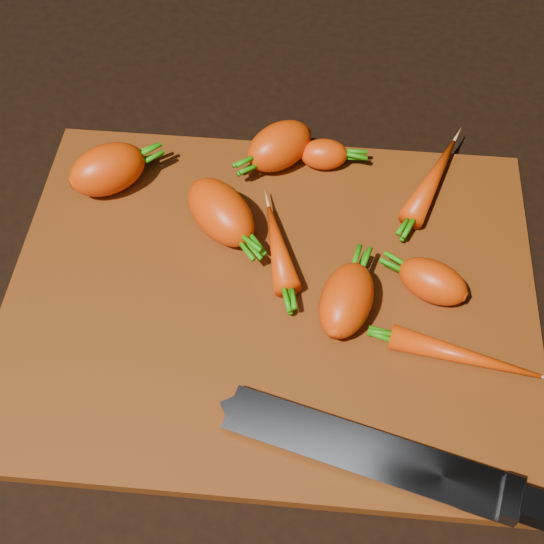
{
  "coord_description": "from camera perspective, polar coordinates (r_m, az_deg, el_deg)",
  "views": [
    {
      "loc": [
        0.04,
        -0.41,
        0.6
      ],
      "look_at": [
        0.0,
        0.01,
        0.03
      ],
      "focal_mm": 50.0,
      "sensor_mm": 36.0,
      "label": 1
    }
  ],
  "objects": [
    {
      "name": "carrot_6",
      "position": [
        0.81,
        12.01,
        6.85
      ],
      "size": [
        0.07,
        0.13,
        0.03
      ],
      "primitive_type": "ellipsoid",
      "rotation": [
        0.0,
        0.0,
        1.17
      ],
      "color": "#D63603",
      "rests_on": "cutting_board"
    },
    {
      "name": "carrot_7",
      "position": [
        0.69,
        14.29,
        -6.15
      ],
      "size": [
        0.13,
        0.05,
        0.02
      ],
      "primitive_type": "ellipsoid",
      "rotation": [
        0.0,
        0.0,
        -0.22
      ],
      "color": "#D63603",
      "rests_on": "cutting_board"
    },
    {
      "name": "carrot_4",
      "position": [
        0.81,
        3.93,
        8.84
      ],
      "size": [
        0.05,
        0.04,
        0.03
      ],
      "primitive_type": "ellipsoid",
      "rotation": [
        0.0,
        0.0,
        0.06
      ],
      "color": "#D63603",
      "rests_on": "cutting_board"
    },
    {
      "name": "carrot_8",
      "position": [
        0.73,
        0.45,
        1.9
      ],
      "size": [
        0.05,
        0.11,
        0.03
      ],
      "primitive_type": "ellipsoid",
      "rotation": [
        0.0,
        0.0,
        1.84
      ],
      "color": "#D63603",
      "rests_on": "cutting_board"
    },
    {
      "name": "carrot_1",
      "position": [
        0.75,
        -3.88,
        4.54
      ],
      "size": [
        0.1,
        0.1,
        0.05
      ],
      "primitive_type": "ellipsoid",
      "rotation": [
        0.0,
        0.0,
        -0.85
      ],
      "color": "#D63603",
      "rests_on": "cutting_board"
    },
    {
      "name": "carrot_2",
      "position": [
        0.69,
        5.62,
        -2.1
      ],
      "size": [
        0.07,
        0.09,
        0.05
      ],
      "primitive_type": "ellipsoid",
      "rotation": [
        0.0,
        0.0,
        1.33
      ],
      "color": "#D63603",
      "rests_on": "cutting_board"
    },
    {
      "name": "ground",
      "position": [
        0.73,
        -0.07,
        -2.25
      ],
      "size": [
        2.0,
        2.0,
        0.01
      ],
      "primitive_type": "cube",
      "color": "black"
    },
    {
      "name": "carrot_3",
      "position": [
        0.81,
        0.56,
        9.46
      ],
      "size": [
        0.09,
        0.09,
        0.05
      ],
      "primitive_type": "ellipsoid",
      "rotation": [
        0.0,
        0.0,
        3.9
      ],
      "color": "#D63603",
      "rests_on": "cutting_board"
    },
    {
      "name": "carrot_5",
      "position": [
        0.72,
        12.01,
        -0.7
      ],
      "size": [
        0.08,
        0.06,
        0.04
      ],
      "primitive_type": "ellipsoid",
      "rotation": [
        0.0,
        0.0,
        2.68
      ],
      "color": "#D63603",
      "rests_on": "cutting_board"
    },
    {
      "name": "cutting_board",
      "position": [
        0.72,
        -0.07,
        -1.76
      ],
      "size": [
        0.5,
        0.4,
        0.01
      ],
      "primitive_type": "cube",
      "color": "#6C2F0C",
      "rests_on": "ground"
    },
    {
      "name": "carrot_0",
      "position": [
        0.8,
        -12.28,
        7.56
      ],
      "size": [
        0.1,
        0.09,
        0.05
      ],
      "primitive_type": "ellipsoid",
      "rotation": [
        0.0,
        0.0,
        0.62
      ],
      "color": "#D63603",
      "rests_on": "cutting_board"
    },
    {
      "name": "knife",
      "position": [
        0.63,
        8.71,
        -13.74
      ],
      "size": [
        0.37,
        0.13,
        0.02
      ],
      "rotation": [
        0.0,
        0.0,
        -0.25
      ],
      "color": "gray",
      "rests_on": "cutting_board"
    }
  ]
}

